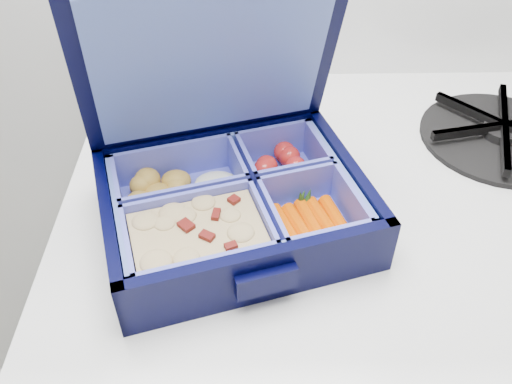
{
  "coord_description": "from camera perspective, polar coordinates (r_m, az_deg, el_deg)",
  "views": [
    {
      "loc": [
        0.53,
        1.25,
        1.26
      ],
      "look_at": [
        0.54,
        1.63,
        0.92
      ],
      "focal_mm": 38.0,
      "sensor_mm": 36.0,
      "label": 1
    }
  ],
  "objects": [
    {
      "name": "bento_box",
      "position": [
        0.51,
        -2.31,
        -1.46
      ],
      "size": [
        0.28,
        0.25,
        0.06
      ],
      "primitive_type": null,
      "rotation": [
        0.0,
        0.0,
        0.28
      ],
      "color": "black",
      "rests_on": "stove"
    },
    {
      "name": "burner_grate_rear",
      "position": [
        0.65,
        -0.92,
        7.46
      ],
      "size": [
        0.21,
        0.21,
        0.02
      ],
      "primitive_type": "cylinder",
      "rotation": [
        0.0,
        0.0,
        0.21
      ],
      "color": "black",
      "rests_on": "stove"
    },
    {
      "name": "burner_grate",
      "position": [
        0.7,
        24.55,
        5.97
      ],
      "size": [
        0.22,
        0.22,
        0.03
      ],
      "primitive_type": "cylinder",
      "rotation": [
        0.0,
        0.0,
        0.2
      ],
      "color": "black",
      "rests_on": "stove"
    },
    {
      "name": "fork",
      "position": [
        0.62,
        0.9,
        4.33
      ],
      "size": [
        0.07,
        0.2,
        0.01
      ],
      "primitive_type": null,
      "rotation": [
        0.0,
        0.0,
        -0.22
      ],
      "color": "silver",
      "rests_on": "stove"
    }
  ]
}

